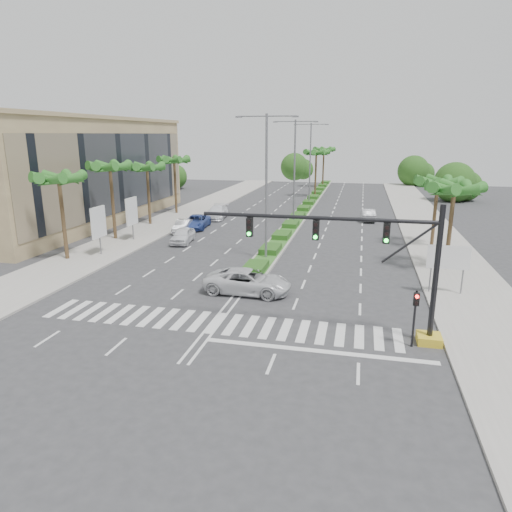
{
  "coord_description": "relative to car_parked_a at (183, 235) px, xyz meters",
  "views": [
    {
      "loc": [
        7.65,
        -22.99,
        10.42
      ],
      "look_at": [
        1.43,
        4.0,
        3.0
      ],
      "focal_mm": 32.0,
      "sensor_mm": 36.0,
      "label": 1
    }
  ],
  "objects": [
    {
      "name": "ground",
      "position": [
        9.27,
        -18.24,
        -0.75
      ],
      "size": [
        160.0,
        160.0,
        0.0
      ],
      "primitive_type": "plane",
      "color": "#333335",
      "rests_on": "ground"
    },
    {
      "name": "footpath_right",
      "position": [
        24.47,
        1.76,
        -0.67
      ],
      "size": [
        6.0,
        120.0,
        0.15
      ],
      "primitive_type": "cube",
      "color": "gray",
      "rests_on": "ground"
    },
    {
      "name": "footpath_left",
      "position": [
        -5.93,
        1.76,
        -0.67
      ],
      "size": [
        6.0,
        120.0,
        0.15
      ],
      "primitive_type": "cube",
      "color": "gray",
      "rests_on": "ground"
    },
    {
      "name": "median",
      "position": [
        9.27,
        26.76,
        -0.65
      ],
      "size": [
        2.2,
        75.0,
        0.2
      ],
      "primitive_type": "cube",
      "color": "gray",
      "rests_on": "ground"
    },
    {
      "name": "median_grass",
      "position": [
        9.27,
        26.76,
        -0.53
      ],
      "size": [
        1.8,
        75.0,
        0.04
      ],
      "primitive_type": "cube",
      "color": "#325E20",
      "rests_on": "median"
    },
    {
      "name": "building",
      "position": [
        -16.73,
        7.76,
        5.25
      ],
      "size": [
        12.0,
        36.0,
        12.0
      ],
      "primitive_type": "cube",
      "color": "tan",
      "rests_on": "ground"
    },
    {
      "name": "signal_gantry",
      "position": [
        18.54,
        -18.24,
        2.71
      ],
      "size": [
        12.6,
        1.2,
        7.2
      ],
      "color": "gold",
      "rests_on": "ground"
    },
    {
      "name": "pedestrian_signal",
      "position": [
        19.87,
        -18.92,
        1.3
      ],
      "size": [
        0.28,
        0.36,
        3.0
      ],
      "color": "black",
      "rests_on": "ground"
    },
    {
      "name": "direction_sign",
      "position": [
        22.77,
        -10.25,
        1.71
      ],
      "size": [
        2.7,
        0.11,
        3.4
      ],
      "color": "slate",
      "rests_on": "ground"
    },
    {
      "name": "billboard_near",
      "position": [
        -5.23,
        -6.24,
        2.22
      ],
      "size": [
        0.18,
        2.1,
        4.35
      ],
      "color": "slate",
      "rests_on": "ground"
    },
    {
      "name": "billboard_far",
      "position": [
        -5.23,
        -0.24,
        2.22
      ],
      "size": [
        0.18,
        2.1,
        4.35
      ],
      "color": "slate",
      "rests_on": "ground"
    },
    {
      "name": "palm_left_near",
      "position": [
        -7.23,
        -8.24,
        5.94
      ],
      "size": [
        4.57,
        4.68,
        7.55
      ],
      "color": "brown",
      "rests_on": "ground"
    },
    {
      "name": "palm_left_mid",
      "position": [
        -7.23,
        -0.24,
        6.33
      ],
      "size": [
        4.57,
        4.68,
        7.95
      ],
      "color": "brown",
      "rests_on": "ground"
    },
    {
      "name": "palm_left_far",
      "position": [
        -7.23,
        7.76,
        5.75
      ],
      "size": [
        4.57,
        4.68,
        7.35
      ],
      "color": "brown",
      "rests_on": "ground"
    },
    {
      "name": "palm_left_end",
      "position": [
        -7.23,
        15.76,
        6.14
      ],
      "size": [
        4.57,
        4.68,
        7.75
      ],
      "color": "brown",
      "rests_on": "ground"
    },
    {
      "name": "palm_right_near",
      "position": [
        23.77,
        -4.24,
        5.46
      ],
      "size": [
        4.57,
        4.68,
        7.05
      ],
      "color": "brown",
      "rests_on": "ground"
    },
    {
      "name": "palm_right_far",
      "position": [
        23.77,
        3.76,
        5.17
      ],
      "size": [
        4.57,
        4.68,
        6.75
      ],
      "color": "brown",
      "rests_on": "ground"
    },
    {
      "name": "palm_median_a",
      "position": [
        9.27,
        36.76,
        6.43
      ],
      "size": [
        4.57,
        4.68,
        8.05
      ],
      "color": "brown",
      "rests_on": "ground"
    },
    {
      "name": "palm_median_b",
      "position": [
        9.27,
        51.76,
        6.43
      ],
      "size": [
        4.57,
        4.68,
        8.05
      ],
      "color": "brown",
      "rests_on": "ground"
    },
    {
      "name": "streetlight_near",
      "position": [
        9.27,
        -4.24,
        6.06
      ],
      "size": [
        5.1,
        0.25,
        12.0
      ],
      "color": "slate",
      "rests_on": "ground"
    },
    {
      "name": "streetlight_mid",
      "position": [
        9.27,
        11.76,
        6.06
      ],
      "size": [
        5.1,
        0.25,
        12.0
      ],
      "color": "slate",
      "rests_on": "ground"
    },
    {
      "name": "streetlight_far",
      "position": [
        9.27,
        27.76,
        6.06
      ],
      "size": [
        5.1,
        0.25,
        12.0
      ],
      "color": "slate",
      "rests_on": "ground"
    },
    {
      "name": "car_parked_a",
      "position": [
        0.0,
        0.0,
        0.0
      ],
      "size": [
        2.21,
        4.54,
        1.49
      ],
      "primitive_type": "imported",
      "rotation": [
        0.0,
        0.0,
        0.11
      ],
      "color": "white",
      "rests_on": "ground"
    },
    {
      "name": "car_parked_b",
      "position": [
        -1.89,
        4.81,
        -0.07
      ],
      "size": [
        1.73,
        4.18,
        1.35
      ],
      "primitive_type": "imported",
      "rotation": [
        0.0,
        0.0,
        0.08
      ],
      "color": "#B7B8BC",
      "rests_on": "ground"
    },
    {
      "name": "car_parked_c",
      "position": [
        -1.23,
        7.09,
        0.0
      ],
      "size": [
        3.03,
        5.62,
        1.5
      ],
      "primitive_type": "imported",
      "rotation": [
        0.0,
        0.0,
        0.1
      ],
      "color": "#324A99",
      "rests_on": "ground"
    },
    {
      "name": "car_parked_d",
      "position": [
        -0.79,
        13.57,
        0.05
      ],
      "size": [
        2.69,
        5.66,
        1.59
      ],
      "primitive_type": "imported",
      "rotation": [
        0.0,
        0.0,
        0.09
      ],
      "color": "white",
      "rests_on": "ground"
    },
    {
      "name": "car_crossing",
      "position": [
        9.81,
        -12.87,
        0.07
      ],
      "size": [
        5.93,
        2.9,
        1.62
      ],
      "primitive_type": "imported",
      "rotation": [
        0.0,
        0.0,
        1.54
      ],
      "color": "silver",
      "rests_on": "ground"
    },
    {
      "name": "car_right",
      "position": [
        17.88,
        16.36,
        0.0
      ],
      "size": [
        1.97,
        4.67,
        1.5
      ],
      "primitive_type": "imported",
      "rotation": [
        0.0,
        0.0,
        3.23
      ],
      "color": "silver",
      "rests_on": "ground"
    }
  ]
}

